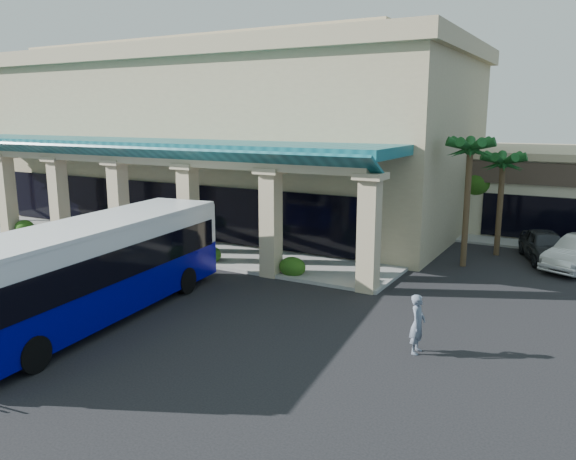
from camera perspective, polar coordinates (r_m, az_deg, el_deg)
The scene contains 9 objects.
ground at distance 21.60m, azimuth -12.38°, elevation -7.39°, with size 110.00×110.00×0.00m, color black.
main_building at distance 38.02m, azimuth -5.76°, elevation 9.63°, with size 30.80×14.80×11.35m, color tan, non-canonical shape.
arcade at distance 31.17m, azimuth -15.38°, elevation 3.65°, with size 30.00×6.20×5.70m, color #0F4F5A, non-canonical shape.
palm_0 at distance 26.93m, azimuth 17.75°, elevation 3.29°, with size 2.40×2.40×6.60m, color #114017, non-canonical shape.
palm_1 at distance 29.74m, azimuth 20.78°, elevation 3.05°, with size 2.40×2.40×5.80m, color #114017, non-canonical shape.
broadleaf_tree at distance 35.02m, azimuth 18.74°, elevation 3.55°, with size 2.60×2.60×4.81m, color #224B11, non-canonical shape.
transit_bus at distance 20.29m, azimuth -18.97°, elevation -3.98°, with size 2.83×12.18×3.40m, color #020282, non-canonical shape.
pedestrian at distance 17.16m, azimuth 13.03°, elevation -9.28°, with size 0.65×0.43×1.79m, color slate.
car_silver at distance 29.76m, azimuth 24.67°, elevation -1.47°, with size 1.77×4.40×1.50m, color #282B30.
Camera 1 is at (13.75, -15.16, 6.92)m, focal length 35.00 mm.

